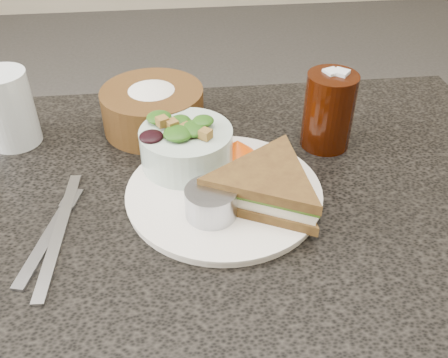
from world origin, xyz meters
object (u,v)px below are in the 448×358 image
Objects in this scene: dinner_plate at (224,193)px; water_glass at (8,109)px; bread_basket at (152,102)px; sandwich at (267,186)px; salad_bowl at (186,141)px; cola_glass at (329,107)px; dressing_ramekin at (211,202)px.

dinner_plate is 0.36m from water_glass.
sandwich is at bearing -56.22° from bread_basket.
dinner_plate is at bearing -55.97° from salad_bowl.
cola_glass reaches higher than water_glass.
cola_glass reaches higher than salad_bowl.
bread_basket reaches higher than dinner_plate.
water_glass is at bearing 150.91° from dinner_plate.
dinner_plate is 0.09m from salad_bowl.
dressing_ramekin is 0.41× the size of bread_basket.
dinner_plate is at bearing -63.79° from bread_basket.
sandwich is at bearing -130.15° from cola_glass.
salad_bowl is 1.99× the size of dressing_ramekin.
sandwich is at bearing 14.17° from dressing_ramekin.
bread_basket is (-0.05, 0.12, -0.00)m from salad_bowl.
dinner_plate is 2.24× the size of water_glass.
water_glass is (-0.22, -0.02, 0.01)m from bread_basket.
dressing_ramekin is 0.51× the size of cola_glass.
sandwich is 1.38× the size of salad_bowl.
cola_glass reaches higher than dressing_ramekin.
dressing_ramekin is 0.25m from cola_glass.
water_glass is at bearing 158.42° from salad_bowl.
water_glass is (-0.29, 0.22, 0.03)m from dressing_ramekin.
bread_basket is (-0.07, 0.24, 0.02)m from dressing_ramekin.
cola_glass is at bearing -16.60° from bread_basket.
bread_basket is at bearing 150.02° from sandwich.
salad_bowl is at bearing -68.68° from bread_basket.
dressing_ramekin is 0.56× the size of water_glass.
dinner_plate is 2.00× the size of salad_bowl.
dressing_ramekin is (-0.07, -0.02, -0.00)m from sandwich.
dressing_ramekin is at bearing -140.47° from cola_glass.
sandwich is 0.26m from bread_basket.
cola_glass is 0.49m from water_glass.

